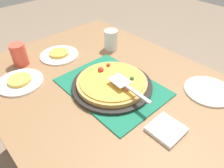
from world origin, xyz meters
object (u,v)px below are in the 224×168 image
Objects in this scene: pizza at (112,82)px; served_slice_right at (59,53)px; pizza_server at (127,86)px; plate_near_left at (20,82)px; cup_far at (111,40)px; cup_near at (19,55)px; pizza_pan at (112,85)px; plate_far_right at (59,55)px; plate_side at (209,91)px; napkin_stack at (166,129)px; served_slice_left at (19,80)px.

served_slice_right is (-0.42, -0.03, -0.02)m from pizza.
pizza is 0.10m from pizza_server.
cup_far is at bearing 85.06° from plate_near_left.
served_slice_right is 0.92× the size of cup_near.
pizza_pan is 0.11m from pizza_server.
cup_far reaches higher than plate_near_left.
cup_near is at bearing -107.09° from plate_far_right.
pizza_server is at bearing 2.67° from plate_far_right.
pizza is (0.00, 0.00, 0.02)m from pizza_pan.
pizza_pan is 3.45× the size of served_slice_right.
plate_side is 1.83× the size of cup_far.
pizza_pan reaches higher than plate_side.
served_slice_left is at bearing -156.89° from napkin_stack.
pizza_pan is 0.45m from plate_side.
plate_far_right is at bearing 108.80° from plate_near_left.
napkin_stack is (0.33, -0.03, -0.03)m from pizza.
plate_near_left is at bearing -144.76° from pizza_server.
pizza_server is at bearing 35.24° from served_slice_left.
pizza_server is 1.93× the size of napkin_stack.
cup_far is 1.00× the size of napkin_stack.
served_slice_left is 0.92× the size of napkin_stack.
served_slice_right is at bearing -179.69° from napkin_stack.
cup_far reaches higher than pizza_server.
pizza is at bearing -41.55° from cup_far.
cup_far is at bearing 138.37° from pizza_pan.
pizza is at bearing 4.10° from plate_far_right.
pizza_pan is at bearing 43.00° from served_slice_left.
plate_side is 0.33m from napkin_stack.
plate_side is 1.83× the size of napkin_stack.
served_slice_right reaches higher than plate_far_right.
plate_near_left is at bearing -94.94° from cup_far.
cup_far is 0.67m from napkin_stack.
plate_near_left is 1.00× the size of plate_side.
plate_far_right is at bearing 72.91° from cup_near.
cup_far is at bearing -174.57° from plate_side.
served_slice_left is 0.56m from cup_far.
pizza reaches higher than pizza_pan.
napkin_stack is at bearing -4.98° from pizza_server.
cup_near reaches higher than pizza.
cup_near is (-0.48, -0.23, 0.03)m from pizza.
cup_near is 1.00× the size of cup_far.
pizza_pan is at bearing 25.32° from cup_near.
plate_near_left is at bearing -136.94° from pizza.
pizza_pan is 3.17× the size of cup_near.
pizza_pan is 0.54m from cup_near.
plate_near_left and plate_far_right have the same top height.
pizza is 3.00× the size of served_slice_left.
served_slice_left reaches higher than plate_side.
pizza is 0.54m from cup_near.
cup_far reaches higher than pizza_pan.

